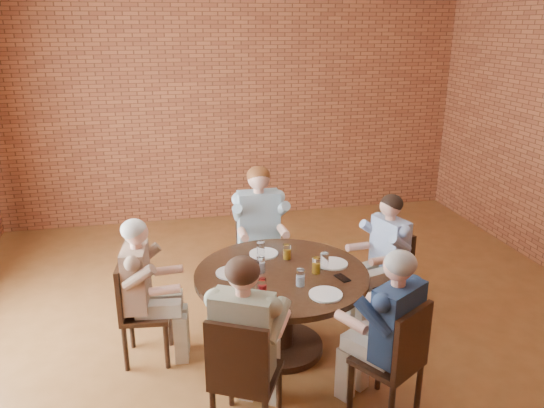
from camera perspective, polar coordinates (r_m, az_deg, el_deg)
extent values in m
plane|color=brown|center=(4.89, 2.82, -15.09)|extent=(7.00, 7.00, 0.00)
plane|color=brown|center=(7.55, -4.01, 11.04)|extent=(7.00, 0.00, 7.00)
cylinder|color=black|center=(4.84, 0.99, -15.03)|extent=(0.73, 0.73, 0.06)
cylinder|color=black|center=(4.67, 1.01, -11.77)|extent=(0.21, 0.21, 0.64)
cylinder|color=#321E12|center=(4.49, 1.04, -7.65)|extent=(1.46, 1.46, 0.05)
cube|color=black|center=(5.20, 11.82, -7.81)|extent=(0.48, 0.48, 0.04)
cube|color=black|center=(5.20, 13.48, -4.97)|extent=(0.14, 0.38, 0.44)
cylinder|color=black|center=(5.32, 9.15, -9.71)|extent=(0.04, 0.04, 0.41)
cylinder|color=black|center=(5.10, 11.40, -11.20)|extent=(0.04, 0.04, 0.41)
cylinder|color=black|center=(5.50, 11.90, -8.85)|extent=(0.04, 0.04, 0.41)
cylinder|color=black|center=(5.29, 14.19, -10.23)|extent=(0.04, 0.04, 0.41)
cube|color=black|center=(5.56, -1.31, -5.54)|extent=(0.45, 0.45, 0.04)
cube|color=black|center=(5.64, -1.69, -2.16)|extent=(0.45, 0.05, 0.51)
cylinder|color=black|center=(5.46, -2.95, -8.67)|extent=(0.04, 0.04, 0.41)
cylinder|color=black|center=(5.52, 1.05, -8.32)|extent=(0.04, 0.04, 0.41)
cylinder|color=black|center=(5.80, -3.51, -6.93)|extent=(0.04, 0.04, 0.41)
cylinder|color=black|center=(5.86, 0.24, -6.63)|extent=(0.04, 0.04, 0.41)
cube|color=black|center=(4.65, -13.35, -11.34)|extent=(0.43, 0.43, 0.04)
cube|color=black|center=(4.56, -15.81, -8.69)|extent=(0.08, 0.39, 0.45)
cylinder|color=black|center=(4.60, -11.27, -14.79)|extent=(0.04, 0.04, 0.41)
cylinder|color=black|center=(4.88, -10.93, -12.63)|extent=(0.04, 0.04, 0.41)
cylinder|color=black|center=(4.65, -15.49, -14.77)|extent=(0.04, 0.04, 0.41)
cylinder|color=black|center=(4.93, -14.88, -12.64)|extent=(0.04, 0.04, 0.41)
cube|color=black|center=(3.84, -2.75, -17.93)|extent=(0.58, 0.58, 0.04)
cube|color=black|center=(3.54, -3.82, -16.31)|extent=(0.40, 0.23, 0.49)
cylinder|color=black|center=(4.08, 0.75, -19.38)|extent=(0.04, 0.04, 0.41)
cylinder|color=black|center=(4.17, -4.43, -18.51)|extent=(0.04, 0.04, 0.41)
cube|color=black|center=(4.05, 12.24, -16.18)|extent=(0.56, 0.56, 0.04)
cube|color=black|center=(3.84, 14.85, -14.07)|extent=(0.37, 0.25, 0.47)
cylinder|color=black|center=(4.38, 11.42, -16.74)|extent=(0.04, 0.04, 0.41)
cylinder|color=black|center=(4.15, 8.45, -18.85)|extent=(0.04, 0.04, 0.41)
cylinder|color=black|center=(4.24, 15.49, -18.49)|extent=(0.04, 0.04, 0.41)
cylinder|color=white|center=(4.64, 6.55, -6.38)|extent=(0.26, 0.26, 0.01)
cylinder|color=white|center=(4.80, -0.90, -5.35)|extent=(0.26, 0.26, 0.01)
cylinder|color=white|center=(4.47, -4.41, -7.38)|extent=(0.26, 0.26, 0.01)
cylinder|color=white|center=(4.14, 5.79, -9.64)|extent=(0.26, 0.26, 0.01)
cylinder|color=white|center=(4.54, 5.68, -6.10)|extent=(0.07, 0.07, 0.14)
cylinder|color=white|center=(4.69, 1.61, -5.15)|extent=(0.07, 0.07, 0.14)
cylinder|color=white|center=(4.73, -1.22, -4.92)|extent=(0.07, 0.07, 0.14)
cylinder|color=white|center=(4.45, -1.21, -6.54)|extent=(0.07, 0.07, 0.14)
cylinder|color=white|center=(4.34, -1.82, -7.22)|extent=(0.07, 0.07, 0.14)
cylinder|color=white|center=(4.09, -1.08, -8.96)|extent=(0.07, 0.07, 0.14)
cylinder|color=white|center=(4.24, 3.08, -7.91)|extent=(0.07, 0.07, 0.14)
cylinder|color=white|center=(4.45, 4.79, -6.60)|extent=(0.07, 0.07, 0.14)
cube|color=black|center=(4.41, 7.57, -7.89)|extent=(0.11, 0.16, 0.01)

